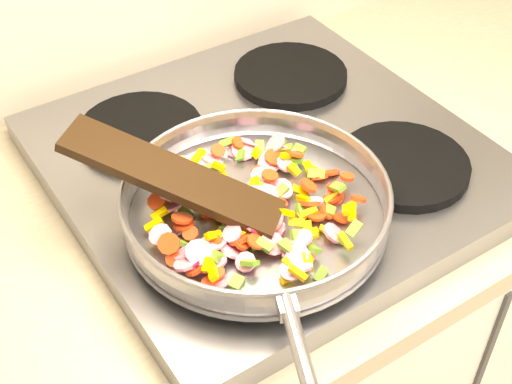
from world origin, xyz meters
TOP-DOWN VIEW (x-y plane):
  - base_cabinet at (0.00, 1.67)m, footprint 3.00×0.65m
  - cooktop at (-0.70, 1.67)m, footprint 0.60×0.60m
  - grate_fl at (-0.84, 1.52)m, footprint 0.19×0.19m
  - grate_fr at (-0.56, 1.52)m, footprint 0.19×0.19m
  - grate_bl at (-0.84, 1.81)m, footprint 0.19×0.19m
  - grate_br at (-0.56, 1.81)m, footprint 0.19×0.19m
  - saute_pan at (-0.80, 1.54)m, footprint 0.38×0.53m
  - vegetable_heap at (-0.81, 1.54)m, footprint 0.30×0.29m
  - wooden_spatula at (-0.88, 1.61)m, footprint 0.23×0.26m

SIDE VIEW (x-z plane):
  - base_cabinet at x=0.00m, z-range 0.00..0.86m
  - cooktop at x=-0.70m, z-range 0.90..0.94m
  - grate_fl at x=-0.84m, z-range 0.94..0.96m
  - grate_fr at x=-0.56m, z-range 0.94..0.96m
  - grate_bl at x=-0.84m, z-range 0.94..0.96m
  - grate_br at x=-0.56m, z-range 0.94..0.96m
  - vegetable_heap at x=-0.81m, z-range 0.95..1.00m
  - saute_pan at x=-0.80m, z-range 0.96..1.01m
  - wooden_spatula at x=-0.88m, z-range 0.97..1.07m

